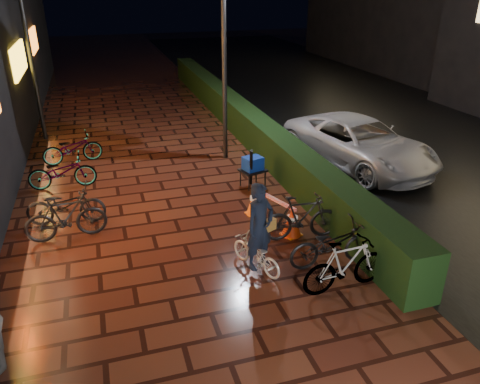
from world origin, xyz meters
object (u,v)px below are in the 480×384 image
object	(u,v)px
traffic_barrier	(273,211)
cart_assembly	(253,165)
van	(359,143)
cyclist	(258,239)

from	to	relation	value
traffic_barrier	cart_assembly	world-z (taller)	cart_assembly
van	cyclist	distance (m)	6.07
van	cart_assembly	world-z (taller)	van
van	traffic_barrier	bearing A→B (deg)	-158.26
cyclist	cart_assembly	xyz separation A→B (m)	(1.10, 3.57, -0.05)
cart_assembly	traffic_barrier	bearing A→B (deg)	-96.11
traffic_barrier	cyclist	bearing A→B (deg)	-119.47
cyclist	cart_assembly	distance (m)	3.74
cyclist	cart_assembly	world-z (taller)	cyclist
van	traffic_barrier	size ratio (longest dim) A/B	3.02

